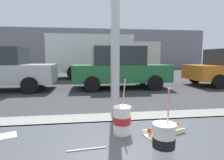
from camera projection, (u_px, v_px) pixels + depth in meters
The scene contains 12 objects.
ground_plane at pixel (90, 86), 9.28m from camera, with size 60.00×60.00×0.00m, color #38383A.
sidewalk_strip at pixel (100, 143), 2.98m from camera, with size 16.00×2.80×0.12m, color gray.
window_wall at pixel (115, 2), 1.27m from camera, with size 2.79×0.20×2.90m.
building_facade_far at pixel (87, 49), 22.06m from camera, with size 28.00×1.20×4.56m, color gray.
soda_cup_left at pixel (121, 120), 1.09m from camera, with size 0.11×0.11×0.32m.
soda_cup_right at pixel (164, 142), 0.81m from camera, with size 0.10×0.10×0.32m.
hotdog_tray_near at pixel (164, 130), 1.10m from camera, with size 0.26×0.17×0.05m.
loose_straw at pixel (87, 149), 0.91m from camera, with size 0.01×0.01×0.19m, color white.
napkin_wrapper at pixel (4, 136), 1.07m from camera, with size 0.12×0.09×0.00m, color white.
parked_car_silver at pixel (0, 69), 7.87m from camera, with size 4.24×1.98×1.79m.
parked_car_green at pixel (120, 68), 8.54m from camera, with size 4.19×2.04×1.84m.
box_truck at pixel (102, 55), 12.65m from camera, with size 7.06×2.44×2.76m.
Camera 1 is at (-0.20, -1.23, 1.40)m, focal length 30.55 mm.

